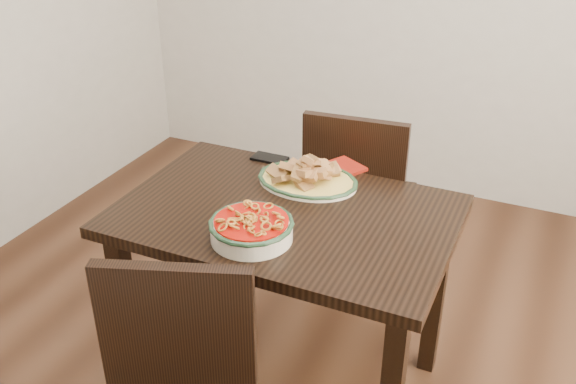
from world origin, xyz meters
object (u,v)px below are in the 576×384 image
at_px(dining_table, 286,239).
at_px(noodle_bowl, 251,227).
at_px(chair_far, 358,195).
at_px(fish_plate, 308,172).
at_px(smartphone, 270,158).

height_order(dining_table, noodle_bowl, noodle_bowl).
bearing_deg(chair_far, dining_table, 80.87).
xyz_separation_m(dining_table, fish_plate, (-0.01, 0.21, 0.15)).
relative_size(noodle_bowl, smartphone, 1.94).
bearing_deg(dining_table, fish_plate, 92.59).
height_order(fish_plate, smartphone, fish_plate).
xyz_separation_m(chair_far, smartphone, (-0.26, -0.31, 0.26)).
xyz_separation_m(dining_table, chair_far, (0.05, 0.64, -0.14)).
bearing_deg(smartphone, chair_far, 50.03).
relative_size(chair_far, smartphone, 6.59).
distance_m(dining_table, chair_far, 0.66).
distance_m(chair_far, noodle_bowl, 0.89).
xyz_separation_m(dining_table, smartphone, (-0.22, 0.33, 0.12)).
bearing_deg(fish_plate, noodle_bowl, -91.85).
bearing_deg(dining_table, smartphone, 123.52).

